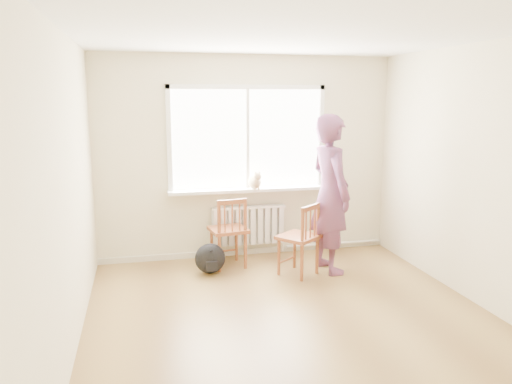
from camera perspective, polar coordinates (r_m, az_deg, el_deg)
floor at (r=4.98m, az=4.63°, el=-14.78°), size 4.50×4.50×0.00m
ceiling at (r=4.53m, az=5.17°, el=17.75°), size 4.50×4.50×0.00m
back_wall at (r=6.72m, az=-1.03°, el=3.96°), size 4.00×0.01×2.70m
window at (r=6.67m, az=-1.00°, el=6.60°), size 2.12×0.05×1.42m
windowsill at (r=6.68m, az=-0.82°, el=0.27°), size 2.15×0.22×0.04m
radiator at (r=6.80m, az=-0.85°, el=-3.77°), size 1.00×0.12×0.55m
heating_pipe at (r=7.28m, az=8.81°, el=-5.84°), size 1.40×0.04×0.04m
baseboard at (r=6.98m, az=-0.97°, el=-6.79°), size 4.00×0.03×0.08m
chair_left at (r=6.35m, az=-3.06°, el=-4.63°), size 0.51×0.49×0.91m
chair_right at (r=6.10m, az=5.25°, el=-5.42°), size 0.61×0.60×0.89m
person at (r=6.20m, az=8.49°, el=-0.23°), size 0.56×0.77×1.95m
cat at (r=6.59m, az=-0.12°, el=1.23°), size 0.19×0.39×0.26m
backpack at (r=6.24m, az=-5.27°, el=-7.57°), size 0.41×0.33×0.38m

